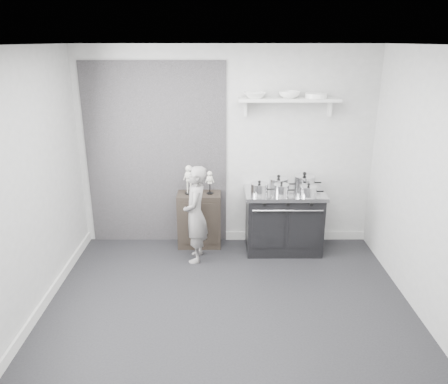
{
  "coord_description": "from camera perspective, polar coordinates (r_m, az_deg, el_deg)",
  "views": [
    {
      "loc": [
        -0.06,
        -3.98,
        2.74
      ],
      "look_at": [
        -0.03,
        0.95,
        1.02
      ],
      "focal_mm": 35.0,
      "sensor_mm": 36.0,
      "label": 1
    }
  ],
  "objects": [
    {
      "name": "side_cabinet",
      "position": [
        6.08,
        -3.23,
        -3.62
      ],
      "size": [
        0.59,
        0.34,
        0.77
      ],
      "primitive_type": "cube",
      "color": "black",
      "rests_on": "ground"
    },
    {
      "name": "pot_back_left",
      "position": [
        5.9,
        7.12,
        1.13
      ],
      "size": [
        0.35,
        0.26,
        0.2
      ],
      "color": "silver",
      "rests_on": "stove"
    },
    {
      "name": "pot_front_left",
      "position": [
        5.67,
        4.63,
        0.43
      ],
      "size": [
        0.32,
        0.23,
        0.19
      ],
      "color": "silver",
      "rests_on": "stove"
    },
    {
      "name": "stove",
      "position": [
        5.99,
        7.77,
        -3.69
      ],
      "size": [
        1.05,
        0.66,
        0.84
      ],
      "color": "black",
      "rests_on": "ground"
    },
    {
      "name": "room_shell",
      "position": [
        4.28,
        -0.66,
        4.31
      ],
      "size": [
        4.02,
        3.62,
        2.71
      ],
      "color": "#ABABA9",
      "rests_on": "ground"
    },
    {
      "name": "pot_back_right",
      "position": [
        5.96,
        10.43,
        1.3
      ],
      "size": [
        0.38,
        0.29,
        0.24
      ],
      "color": "silver",
      "rests_on": "stove"
    },
    {
      "name": "bowl_large",
      "position": [
        5.71,
        4.04,
        12.51
      ],
      "size": [
        0.3,
        0.3,
        0.07
      ],
      "primitive_type": "imported",
      "color": "white",
      "rests_on": "wall_shelf"
    },
    {
      "name": "pot_front_center",
      "position": [
        5.68,
        7.5,
        0.33
      ],
      "size": [
        0.29,
        0.2,
        0.18
      ],
      "color": "silver",
      "rests_on": "stove"
    },
    {
      "name": "child",
      "position": [
        5.58,
        -3.74,
        -2.95
      ],
      "size": [
        0.32,
        0.48,
        1.27
      ],
      "primitive_type": "imported",
      "rotation": [
        0.0,
        0.0,
        -1.61
      ],
      "color": "gray",
      "rests_on": "ground"
    },
    {
      "name": "pot_front_right",
      "position": [
        5.69,
        10.95,
        0.16
      ],
      "size": [
        0.31,
        0.22,
        0.17
      ],
      "color": "silver",
      "rests_on": "stove"
    },
    {
      "name": "skeleton_torso",
      "position": [
        5.87,
        -1.87,
        1.47
      ],
      "size": [
        0.1,
        0.07,
        0.36
      ],
      "primitive_type": null,
      "color": "beige",
      "rests_on": "side_cabinet"
    },
    {
      "name": "skeleton_full",
      "position": [
        5.87,
        -4.61,
        1.91
      ],
      "size": [
        0.13,
        0.08,
        0.46
      ],
      "primitive_type": null,
      "color": "beige",
      "rests_on": "side_cabinet"
    },
    {
      "name": "bowl_small",
      "position": [
        5.76,
        8.55,
        12.47
      ],
      "size": [
        0.27,
        0.27,
        0.08
      ],
      "primitive_type": "imported",
      "color": "white",
      "rests_on": "wall_shelf"
    },
    {
      "name": "ground",
      "position": [
        4.83,
        0.5,
        -15.29
      ],
      "size": [
        4.0,
        4.0,
        0.0
      ],
      "primitive_type": "plane",
      "color": "black",
      "rests_on": "ground"
    },
    {
      "name": "wall_shelf",
      "position": [
        5.77,
        8.45,
        11.75
      ],
      "size": [
        1.3,
        0.26,
        0.24
      ],
      "color": "silver",
      "rests_on": "room_shell"
    },
    {
      "name": "plate_stack",
      "position": [
        5.82,
        11.93,
        12.22
      ],
      "size": [
        0.28,
        0.28,
        0.06
      ],
      "primitive_type": "cylinder",
      "color": "white",
      "rests_on": "wall_shelf"
    }
  ]
}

